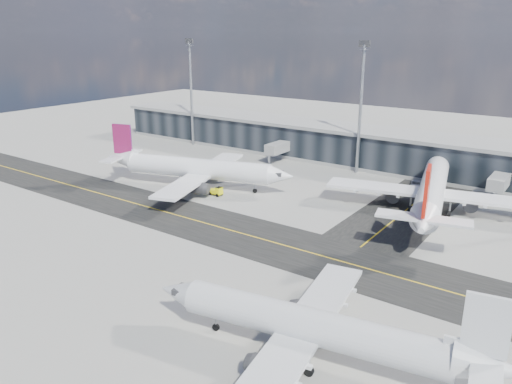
# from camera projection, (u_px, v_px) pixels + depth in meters

# --- Properties ---
(ground) EXTENTS (300.00, 300.00, 0.00)m
(ground) POSITION_uv_depth(u_px,v_px,m) (225.00, 241.00, 76.62)
(ground) COLOR gray
(ground) RESTS_ON ground
(taxiway_lanes) EXTENTS (180.00, 63.00, 0.03)m
(taxiway_lanes) POSITION_uv_depth(u_px,v_px,m) (283.00, 225.00, 82.79)
(taxiway_lanes) COLOR black
(taxiway_lanes) RESTS_ON ground
(terminal_concourse) EXTENTS (152.00, 19.80, 8.80)m
(terminal_concourse) POSITION_uv_depth(u_px,v_px,m) (370.00, 149.00, 117.93)
(terminal_concourse) COLOR black
(terminal_concourse) RESTS_ON ground
(floodlight_masts) EXTENTS (102.50, 0.70, 28.90)m
(floodlight_masts) POSITION_uv_depth(u_px,v_px,m) (361.00, 104.00, 109.02)
(floodlight_masts) COLOR gray
(floodlight_masts) RESTS_ON ground
(airliner_af) EXTENTS (40.24, 34.68, 12.15)m
(airliner_af) POSITION_uv_depth(u_px,v_px,m) (195.00, 168.00, 101.92)
(airliner_af) COLOR white
(airliner_af) RESTS_ON ground
(airliner_redtail) EXTENTS (37.38, 43.52, 12.99)m
(airliner_redtail) POSITION_uv_depth(u_px,v_px,m) (432.00, 191.00, 86.75)
(airliner_redtail) COLOR white
(airliner_redtail) RESTS_ON ground
(airliner_near) EXTENTS (35.65, 30.54, 10.58)m
(airliner_near) POSITION_uv_depth(u_px,v_px,m) (316.00, 328.00, 48.15)
(airliner_near) COLOR silver
(airliner_near) RESTS_ON ground
(baggage_tug) EXTENTS (2.94, 1.60, 1.81)m
(baggage_tug) POSITION_uv_depth(u_px,v_px,m) (217.00, 191.00, 97.55)
(baggage_tug) COLOR #FAF80D
(baggage_tug) RESTS_ON ground
(service_van) EXTENTS (3.62, 5.73, 1.47)m
(service_van) POSITION_uv_depth(u_px,v_px,m) (417.00, 185.00, 102.18)
(service_van) COLOR white
(service_van) RESTS_ON ground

